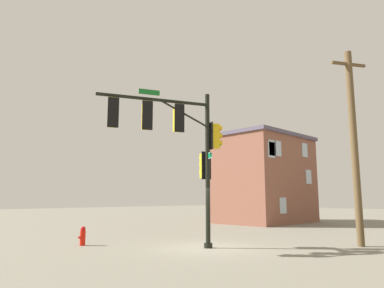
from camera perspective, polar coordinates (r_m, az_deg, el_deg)
name	(u,v)px	position (r m, az deg, el deg)	size (l,w,h in m)	color
ground_plane	(208,248)	(15.45, 2.64, -16.47)	(120.00, 120.00, 0.00)	gray
signal_pole_assembly	(179,138)	(15.12, -2.14, 1.04)	(5.16, 2.41, 6.68)	black
utility_pole	(354,143)	(17.52, 24.76, 0.17)	(1.63, 0.98, 8.88)	brown
fire_hydrant	(83,236)	(16.86, -17.29, -14.04)	(0.33, 0.24, 0.83)	red
brick_building	(265,178)	(31.12, 11.76, -5.48)	(8.46, 5.77, 7.44)	brown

